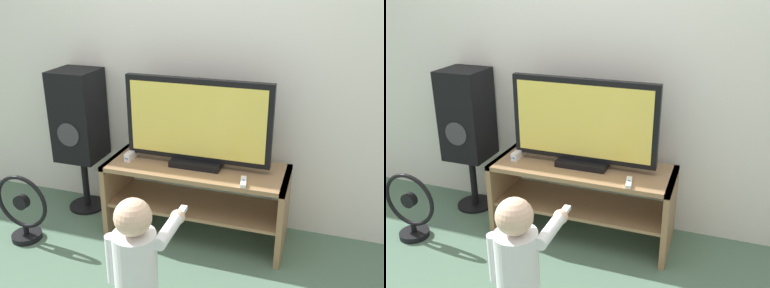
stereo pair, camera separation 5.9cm
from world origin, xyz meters
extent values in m
plane|color=#4C6B56|center=(0.00, 0.00, 0.00)|extent=(16.00, 16.00, 0.00)
cube|color=silver|center=(0.00, 0.53, 1.30)|extent=(10.00, 0.06, 2.60)
cube|color=#93704C|center=(0.00, 0.23, 0.51)|extent=(1.23, 0.45, 0.03)
cube|color=#93704C|center=(0.00, 0.23, 0.24)|extent=(1.19, 0.41, 0.02)
cube|color=#93704C|center=(-0.59, 0.23, 0.26)|extent=(0.04, 0.45, 0.53)
cube|color=#93704C|center=(0.59, 0.23, 0.26)|extent=(0.04, 0.45, 0.53)
cube|color=black|center=(0.00, 0.25, 0.55)|extent=(0.34, 0.20, 0.04)
cube|color=black|center=(0.00, 0.25, 0.84)|extent=(0.97, 0.05, 0.55)
cube|color=#F2D859|center=(0.00, 0.22, 0.84)|extent=(0.90, 0.01, 0.48)
cube|color=white|center=(-0.47, 0.22, 0.55)|extent=(0.04, 0.17, 0.05)
cube|color=#3F8CE5|center=(-0.47, 0.14, 0.55)|extent=(0.03, 0.00, 0.01)
cube|color=white|center=(0.35, 0.07, 0.54)|extent=(0.05, 0.13, 0.02)
cylinder|color=#337FD8|center=(0.35, 0.07, 0.55)|extent=(0.01, 0.01, 0.00)
cylinder|color=white|center=(0.02, -0.78, 0.48)|extent=(0.21, 0.21, 0.30)
sphere|color=beige|center=(0.02, -0.78, 0.72)|extent=(0.17, 0.17, 0.17)
cylinder|color=white|center=(-0.10, -0.78, 0.47)|extent=(0.06, 0.06, 0.25)
cylinder|color=white|center=(0.14, -0.65, 0.59)|extent=(0.06, 0.25, 0.06)
sphere|color=beige|center=(0.14, -0.53, 0.59)|extent=(0.08, 0.08, 0.08)
cube|color=white|center=(0.14, -0.49, 0.59)|extent=(0.03, 0.13, 0.02)
cylinder|color=black|center=(-0.94, 0.33, 0.01)|extent=(0.28, 0.28, 0.02)
cylinder|color=black|center=(-0.94, 0.33, 0.21)|extent=(0.05, 0.05, 0.43)
cube|color=black|center=(-0.94, 0.33, 0.76)|extent=(0.31, 0.31, 0.67)
cylinder|color=#38383D|center=(-0.94, 0.17, 0.66)|extent=(0.17, 0.01, 0.17)
cylinder|color=black|center=(-1.10, -0.20, 0.02)|extent=(0.20, 0.20, 0.04)
cylinder|color=black|center=(-1.10, -0.20, 0.07)|extent=(0.04, 0.04, 0.06)
torus|color=black|center=(-1.10, -0.20, 0.29)|extent=(0.40, 0.03, 0.40)
cylinder|color=black|center=(-1.10, -0.20, 0.29)|extent=(0.10, 0.05, 0.10)
camera|label=1|loc=(0.78, -2.25, 1.71)|focal=40.00mm
camera|label=2|loc=(0.84, -2.23, 1.71)|focal=40.00mm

